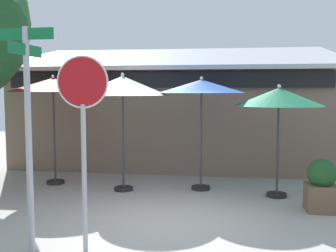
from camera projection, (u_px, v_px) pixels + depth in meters
ground_plane at (169, 220)px, 7.39m from camera, size 28.00×28.00×0.10m
cafe_building at (174, 114)px, 13.03m from camera, size 9.96×4.83×3.92m
street_sign_post at (28, 117)px, 5.69m from camera, size 0.92×0.86×3.24m
stop_sign at (83, 117)px, 5.67m from camera, size 0.75×0.07×2.85m
patio_umbrella_crimson_left at (53, 86)px, 9.89m from camera, size 2.22×2.22×2.73m
patio_umbrella_ivory_center at (123, 87)px, 9.21m from camera, size 2.10×2.10×2.75m
patio_umbrella_royal_blue_right at (201, 88)px, 9.29m from camera, size 2.03×2.03×2.67m
patio_umbrella_forest_green_far_right at (279, 98)px, 8.67m from camera, size 1.93×1.93×2.48m
sidewalk_planter at (321, 186)px, 7.76m from camera, size 0.58×0.58×1.03m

